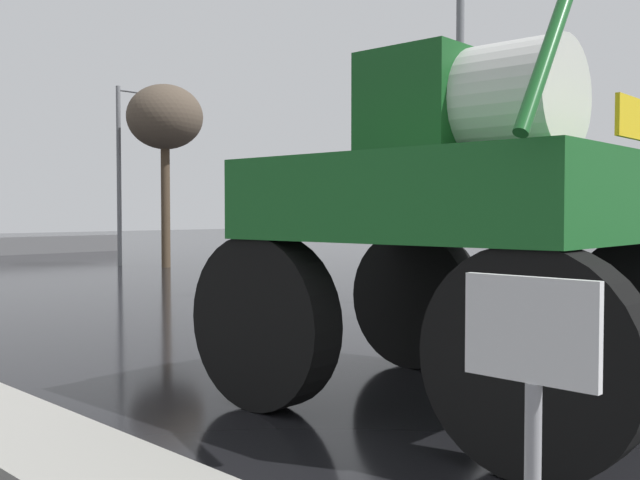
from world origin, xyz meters
TOP-DOWN VIEW (x-y plane):
  - ground_plane at (0.00, 18.00)m, footprint 120.00×120.00m
  - lane_arrow_sign at (-3.90, 4.43)m, footprint 0.07×0.60m
  - oversize_sprayer at (0.13, 7.43)m, footprint 4.12×5.20m
  - traffic_signal_near_right at (5.00, 11.60)m, footprint 0.24×0.54m
  - streetlight_near_right at (7.39, 12.21)m, footprint 1.56×0.24m
  - streetlight_far_right at (8.74, 29.21)m, footprint 1.66×0.24m
  - bare_tree_right at (9.42, 27.13)m, footprint 2.95×2.95m

SIDE VIEW (x-z plane):
  - ground_plane at x=0.00m, z-range 0.00..0.00m
  - lane_arrow_sign at x=-3.90m, z-range 0.48..2.22m
  - oversize_sprayer at x=0.13m, z-range -0.10..4.27m
  - traffic_signal_near_right at x=5.00m, z-range 0.88..4.69m
  - streetlight_far_right at x=8.74m, z-range 0.41..7.62m
  - streetlight_near_right at x=7.39m, z-range 0.41..8.41m
  - bare_tree_right at x=9.42m, z-range 2.22..9.33m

